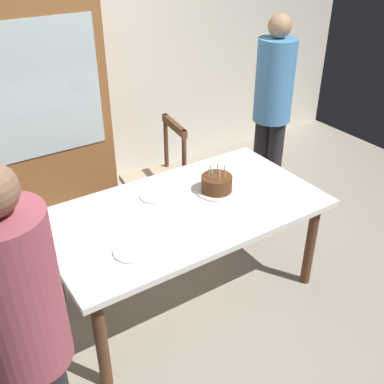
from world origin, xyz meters
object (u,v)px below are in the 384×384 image
Objects in this scene: plate_near_celebrant at (132,251)px; person_celebrant at (27,331)px; birthday_cake at (217,184)px; person_guest at (272,103)px; china_cabinet at (37,113)px; plate_far_side at (156,196)px; chair_spindle_back at (157,181)px; dining_table at (186,218)px.

plate_near_celebrant is 0.13× the size of person_celebrant.
birthday_cake is 1.18m from person_guest.
china_cabinet is at bearing 115.66° from birthday_cake.
chair_spindle_back is (0.32, 0.59, -0.27)m from plate_far_side.
person_celebrant is at bearing -108.04° from china_cabinet.
dining_table is at bearing -153.52° from person_guest.
chair_spindle_back is 0.56× the size of person_celebrant.
plate_near_celebrant is at bearing -160.53° from birthday_cake.
dining_table is 1.88× the size of chair_spindle_back.
dining_table is 0.86m from chair_spindle_back.
person_guest is at bearing -8.87° from chair_spindle_back.
plate_far_side is at bearing 47.62° from plate_near_celebrant.
plate_near_celebrant is 0.88m from person_celebrant.
birthday_cake is 0.17× the size of person_guest.
person_guest is at bearing 26.48° from dining_table.
china_cabinet is at bearing 88.27° from plate_near_celebrant.
person_guest is (1.78, 0.86, 0.24)m from plate_near_celebrant.
person_guest is (1.29, 0.64, 0.32)m from dining_table.
chair_spindle_back is 0.56× the size of person_guest.
person_guest is 0.89× the size of china_cabinet.
chair_spindle_back is (0.72, 1.03, -0.27)m from plate_near_celebrant.
person_guest reaches higher than plate_far_side.
birthday_cake is 0.82m from chair_spindle_back.
person_guest reaches higher than plate_near_celebrant.
plate_near_celebrant is 0.13× the size of person_guest.
plate_far_side is (-0.09, 0.22, 0.08)m from dining_table.
person_guest is (1.06, -0.16, 0.51)m from chair_spindle_back.
person_guest is at bearing -27.98° from china_cabinet.
birthday_cake is 0.17× the size of person_celebrant.
plate_near_celebrant reaches higher than dining_table.
birthday_cake reaches higher than dining_table.
plate_near_celebrant is at bearing -155.85° from dining_table.
birthday_cake is at bearing -24.02° from plate_far_side.
person_guest is (2.47, 1.36, 0.00)m from person_celebrant.
dining_table is at bearing -74.29° from china_cabinet.
plate_near_celebrant is (-0.49, -0.22, 0.08)m from dining_table.
chair_spindle_back is at bearing 94.14° from birthday_cake.
plate_far_side is 0.13× the size of person_celebrant.
plate_near_celebrant and plate_far_side have the same top height.
plate_near_celebrant is 0.23× the size of chair_spindle_back.
china_cabinet is (-1.73, 0.92, -0.01)m from person_guest.
china_cabinet reaches higher than plate_near_celebrant.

